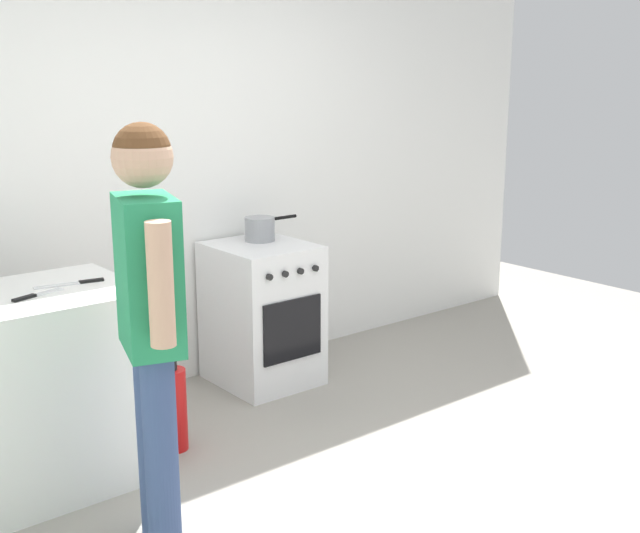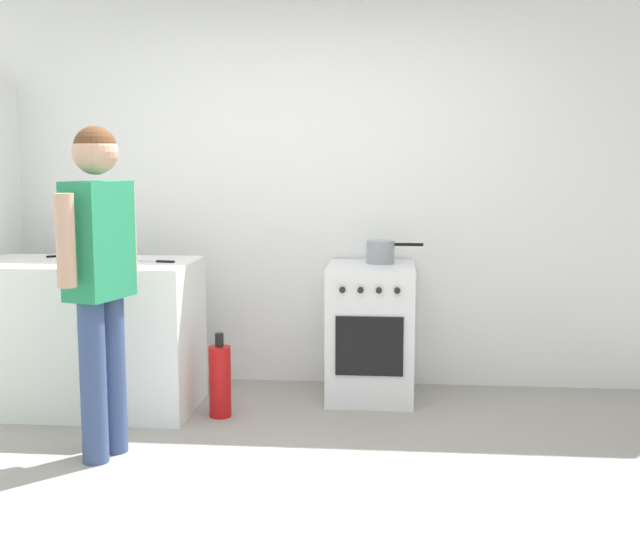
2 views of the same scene
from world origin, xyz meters
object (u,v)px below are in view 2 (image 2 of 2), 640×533
at_px(pot, 381,252).
at_px(oven_left, 371,331).
at_px(knife_chef, 152,261).
at_px(knife_utility, 114,263).
at_px(knife_paring, 61,256).
at_px(person, 99,262).
at_px(fire_extinguisher, 220,380).

bearing_deg(pot, oven_left, -123.32).
xyz_separation_m(knife_chef, knife_utility, (-0.20, -0.09, 0.00)).
xyz_separation_m(knife_paring, person, (0.62, -1.00, 0.09)).
xyz_separation_m(oven_left, knife_paring, (-1.94, -0.17, 0.48)).
height_order(oven_left, person, person).
distance_m(knife_chef, person, 0.81).
xyz_separation_m(pot, knife_chef, (-1.35, -0.46, -0.02)).
height_order(pot, knife_paring, pot).
xyz_separation_m(knife_chef, person, (-0.02, -0.80, 0.10)).
xyz_separation_m(oven_left, fire_extinguisher, (-0.87, -0.48, -0.21)).
relative_size(oven_left, pot, 2.36).
height_order(oven_left, fire_extinguisher, oven_left).
relative_size(oven_left, knife_utility, 3.45).
relative_size(knife_chef, fire_extinguisher, 0.62).
distance_m(knife_utility, knife_paring, 0.53).
xyz_separation_m(pot, knife_paring, (-2.00, -0.26, -0.02)).
height_order(oven_left, knife_utility, knife_utility).
relative_size(oven_left, knife_paring, 4.48).
height_order(knife_chef, person, person).
distance_m(person, fire_extinguisher, 1.13).
relative_size(knife_chef, person, 0.19).
relative_size(pot, knife_chef, 1.16).
bearing_deg(oven_left, knife_chef, -164.15).
xyz_separation_m(knife_utility, knife_paring, (-0.45, 0.29, 0.00)).
distance_m(oven_left, pot, 0.51).
bearing_deg(oven_left, knife_utility, -163.00).
height_order(knife_utility, person, person).
bearing_deg(fire_extinguisher, person, -122.74).
bearing_deg(fire_extinguisher, knife_utility, 177.98).
bearing_deg(knife_chef, knife_paring, 162.89).
bearing_deg(pot, knife_utility, -160.65).
bearing_deg(pot, person, -137.51).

